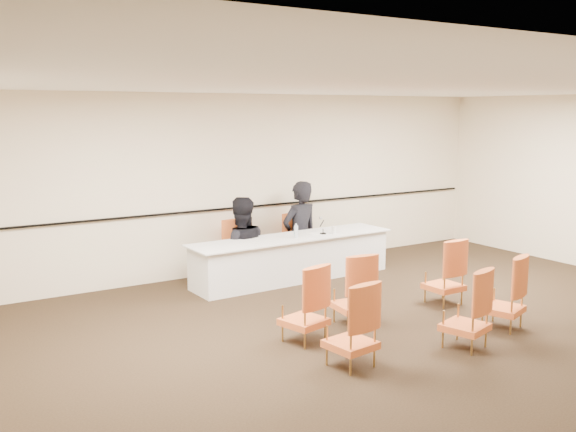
% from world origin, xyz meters
% --- Properties ---
extents(floor, '(10.00, 10.00, 0.00)m').
position_xyz_m(floor, '(0.00, 0.00, 0.00)').
color(floor, black).
rests_on(floor, ground).
extents(ceiling, '(10.00, 10.00, 0.00)m').
position_xyz_m(ceiling, '(0.00, 0.00, 3.00)').
color(ceiling, white).
rests_on(ceiling, ground).
extents(wall_back, '(10.00, 0.04, 3.00)m').
position_xyz_m(wall_back, '(0.00, 4.00, 1.50)').
color(wall_back, beige).
rests_on(wall_back, ground).
extents(wall_rail, '(9.80, 0.04, 0.03)m').
position_xyz_m(wall_rail, '(0.00, 3.96, 1.10)').
color(wall_rail, black).
rests_on(wall_rail, wall_back).
extents(panel_table, '(3.55, 0.92, 0.71)m').
position_xyz_m(panel_table, '(0.23, 3.00, 0.35)').
color(panel_table, white).
rests_on(panel_table, ground).
extents(panelist_main, '(0.77, 0.55, 1.97)m').
position_xyz_m(panelist_main, '(0.73, 3.55, 0.54)').
color(panelist_main, black).
rests_on(panelist_main, ground).
extents(panelist_main_chair, '(0.51, 0.51, 0.95)m').
position_xyz_m(panelist_main_chair, '(0.73, 3.55, 0.47)').
color(panelist_main_chair, '#DC5927').
rests_on(panelist_main_chair, ground).
extents(panelist_second, '(1.09, 0.96, 1.89)m').
position_xyz_m(panelist_second, '(-0.45, 3.52, 0.40)').
color(panelist_second, black).
rests_on(panelist_second, ground).
extents(panelist_second_chair, '(0.51, 0.51, 0.95)m').
position_xyz_m(panelist_second_chair, '(-0.45, 3.52, 0.47)').
color(panelist_second_chair, '#DC5927').
rests_on(panelist_second_chair, ground).
extents(papers, '(0.32, 0.25, 0.00)m').
position_xyz_m(papers, '(0.74, 3.01, 0.71)').
color(papers, white).
rests_on(papers, panel_table).
extents(microphone, '(0.16, 0.22, 0.27)m').
position_xyz_m(microphone, '(0.78, 2.93, 0.84)').
color(microphone, black).
rests_on(microphone, panel_table).
extents(water_bottle, '(0.09, 0.09, 0.22)m').
position_xyz_m(water_bottle, '(0.25, 2.92, 0.82)').
color(water_bottle, teal).
rests_on(water_bottle, panel_table).
extents(drinking_glass, '(0.07, 0.07, 0.10)m').
position_xyz_m(drinking_glass, '(0.24, 2.91, 0.76)').
color(drinking_glass, silver).
rests_on(drinking_glass, panel_table).
extents(coffee_cup, '(0.09, 0.09, 0.12)m').
position_xyz_m(coffee_cup, '(0.97, 2.88, 0.77)').
color(coffee_cup, silver).
rests_on(coffee_cup, panel_table).
extents(aud_chair_front_left, '(0.60, 0.60, 0.95)m').
position_xyz_m(aud_chair_front_left, '(-1.20, 0.51, 0.47)').
color(aud_chair_front_left, '#DC5927').
rests_on(aud_chair_front_left, ground).
extents(aud_chair_front_mid, '(0.56, 0.56, 0.95)m').
position_xyz_m(aud_chair_front_mid, '(-0.32, 0.68, 0.47)').
color(aud_chair_front_mid, '#DC5927').
rests_on(aud_chair_front_mid, ground).
extents(aud_chair_front_right, '(0.51, 0.51, 0.95)m').
position_xyz_m(aud_chair_front_right, '(1.33, 0.73, 0.47)').
color(aud_chair_front_right, '#DC5927').
rests_on(aud_chair_front_right, ground).
extents(aud_chair_back_left, '(0.56, 0.56, 0.95)m').
position_xyz_m(aud_chair_back_left, '(-1.19, -0.38, 0.47)').
color(aud_chair_back_left, '#DC5927').
rests_on(aud_chair_back_left, ground).
extents(aud_chair_back_mid, '(0.62, 0.62, 0.95)m').
position_xyz_m(aud_chair_back_mid, '(0.27, -0.64, 0.47)').
color(aud_chair_back_mid, '#DC5927').
rests_on(aud_chair_back_mid, ground).
extents(aud_chair_back_right, '(0.64, 0.64, 0.95)m').
position_xyz_m(aud_chair_back_right, '(1.19, -0.41, 0.47)').
color(aud_chair_back_right, '#DC5927').
rests_on(aud_chair_back_right, ground).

